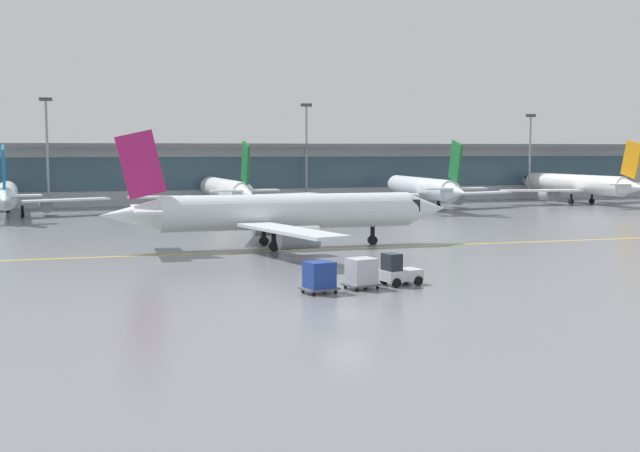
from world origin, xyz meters
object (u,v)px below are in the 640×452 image
(apron_light_mast_3, at_px, (530,153))
(apron_light_mast_2, at_px, (306,149))
(gate_airplane_1, at_px, (6,195))
(cargo_dolly_lead, at_px, (361,272))
(cargo_dolly_trailing, at_px, (319,276))
(gate_airplane_3, at_px, (422,188))
(taxiing_regional_jet, at_px, (284,213))
(gate_airplane_2, at_px, (226,190))
(gate_airplane_4, at_px, (576,185))
(apron_light_mast_1, at_px, (47,149))
(baggage_tug, at_px, (398,271))

(apron_light_mast_3, bearing_deg, apron_light_mast_2, 176.49)
(gate_airplane_1, height_order, apron_light_mast_2, apron_light_mast_2)
(cargo_dolly_lead, distance_m, cargo_dolly_trailing, 3.04)
(apron_light_mast_2, xyz_separation_m, apron_light_mast_3, (38.88, -2.39, -0.65))
(gate_airplane_3, height_order, taxiing_regional_jet, taxiing_regional_jet)
(gate_airplane_1, distance_m, gate_airplane_2, 28.88)
(gate_airplane_1, height_order, cargo_dolly_trailing, gate_airplane_1)
(gate_airplane_4, xyz_separation_m, apron_light_mast_1, (-81.04, 8.41, 5.67))
(cargo_dolly_lead, distance_m, apron_light_mast_1, 76.93)
(gate_airplane_3, distance_m, apron_light_mast_2, 21.02)
(gate_airplane_2, distance_m, taxiing_regional_jet, 43.24)
(gate_airplane_1, xyz_separation_m, gate_airplane_2, (28.85, 1.32, 0.15))
(gate_airplane_4, distance_m, baggage_tug, 85.95)
(gate_airplane_2, relative_size, taxiing_regional_jet, 0.94)
(taxiing_regional_jet, height_order, apron_light_mast_2, apron_light_mast_2)
(gate_airplane_3, distance_m, gate_airplane_4, 28.78)
(taxiing_regional_jet, bearing_deg, apron_light_mast_3, 43.77)
(cargo_dolly_trailing, height_order, apron_light_mast_1, apron_light_mast_1)
(cargo_dolly_lead, relative_size, apron_light_mast_3, 0.16)
(cargo_dolly_trailing, relative_size, apron_light_mast_3, 0.16)
(cargo_dolly_trailing, bearing_deg, apron_light_mast_1, 91.22)
(gate_airplane_3, bearing_deg, apron_light_mast_3, -61.19)
(baggage_tug, relative_size, cargo_dolly_lead, 1.18)
(baggage_tug, distance_m, cargo_dolly_lead, 2.82)
(baggage_tug, bearing_deg, apron_light_mast_2, 66.13)
(cargo_dolly_lead, bearing_deg, gate_airplane_1, 99.65)
(gate_airplane_2, height_order, apron_light_mast_3, apron_light_mast_3)
(gate_airplane_3, xyz_separation_m, cargo_dolly_trailing, (-33.99, -62.07, -1.93))
(cargo_dolly_lead, bearing_deg, gate_airplane_4, 34.73)
(taxiing_regional_jet, relative_size, apron_light_mast_1, 1.96)
(baggage_tug, xyz_separation_m, apron_light_mast_3, (53.74, 73.54, 7.12))
(gate_airplane_1, distance_m, apron_light_mast_1, 12.46)
(cargo_dolly_trailing, xyz_separation_m, apron_light_mast_2, (20.57, 77.23, 7.62))
(apron_light_mast_2, bearing_deg, gate_airplane_2, -142.31)
(gate_airplane_2, bearing_deg, taxiing_regional_jet, 174.28)
(gate_airplane_3, bearing_deg, gate_airplane_2, 85.11)
(taxiing_regional_jet, height_order, baggage_tug, taxiing_regional_jet)
(cargo_dolly_trailing, distance_m, apron_light_mast_3, 95.83)
(gate_airplane_4, xyz_separation_m, baggage_tug, (-56.83, -64.44, -2.13))
(gate_airplane_2, xyz_separation_m, apron_light_mast_2, (15.04, 11.62, 5.73))
(taxiing_regional_jet, bearing_deg, apron_light_mast_1, 113.61)
(gate_airplane_2, relative_size, baggage_tug, 10.40)
(apron_light_mast_1, bearing_deg, gate_airplane_4, -5.93)
(taxiing_regional_jet, bearing_deg, gate_airplane_3, 53.02)
(gate_airplane_4, bearing_deg, cargo_dolly_trailing, 131.11)
(baggage_tug, distance_m, apron_light_mast_2, 77.76)
(gate_airplane_3, xyz_separation_m, gate_airplane_4, (28.55, 3.66, 0.05))
(cargo_dolly_trailing, bearing_deg, gate_airplane_2, 72.39)
(cargo_dolly_lead, bearing_deg, cargo_dolly_trailing, 180.00)
(gate_airplane_2, relative_size, gate_airplane_4, 0.97)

